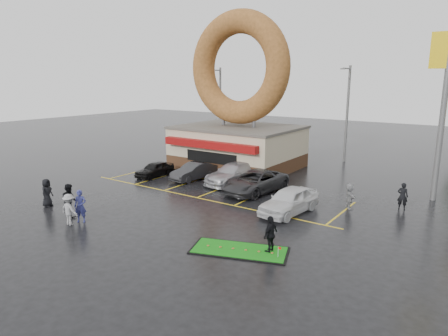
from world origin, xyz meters
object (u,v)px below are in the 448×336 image
Objects in this scene: car_silver at (233,173)px; car_black at (155,169)px; person_cameraman at (271,234)px; person_blue at (80,206)px; streetlight_left at (220,106)px; car_white at (289,201)px; car_grey at (255,182)px; putting_green at (239,250)px; donut_shop at (238,117)px; car_dgrey at (194,171)px; dumpster at (193,152)px; shell_sign at (446,85)px; streetlight_mid at (347,112)px.

car_black is at bearing -155.46° from car_silver.
person_blue is at bearing -73.36° from person_cameraman.
streetlight_left is 23.16m from car_white.
putting_green is at bearing -56.90° from car_grey.
car_white is at bearing -43.18° from donut_shop.
car_grey is at bearing -48.18° from donut_shop.
donut_shop is at bearing -44.78° from streetlight_left.
car_dgrey is at bearing 138.26° from putting_green.
dumpster is 0.37× the size of putting_green.
donut_shop is at bearing -19.62° from dumpster.
shell_sign is at bearing 17.49° from car_black.
car_silver is at bearing -107.81° from streetlight_mid.
car_black is at bearing -117.07° from donut_shop.
streetlight_left is 15.98m from car_silver.
person_blue is at bearing -92.67° from car_silver.
donut_shop is at bearing -138.89° from person_cameraman.
donut_shop reaches higher than car_black.
car_white reaches higher than car_silver.
shell_sign is 24.46m from streetlight_left.
car_black is 0.73× the size of putting_green.
donut_shop reaches higher than dumpster.
shell_sign is at bearing -17.28° from dumpster.
person_blue is at bearing -133.90° from shell_sign.
donut_shop reaches higher than car_white.
car_dgrey is at bearing -92.78° from donut_shop.
car_grey is at bearing 5.41° from car_black.
streetlight_mid is 5.00× the size of dumpster.
putting_green is at bearing -56.44° from donut_shop.
person_cameraman reaches higher than car_dgrey.
car_grey is at bearing 151.97° from car_white.
streetlight_left is 14.04m from streetlight_mid.
car_white is 2.49× the size of person_blue.
streetlight_mid is 5.13× the size of person_cameraman.
car_white is (6.60, -3.90, 0.02)m from car_silver.
car_black is 3.41m from car_dgrey.
person_cameraman is (10.51, 2.53, -0.04)m from person_blue.
car_dgrey is 5.80m from car_grey.
car_grey is 4.79m from car_white.
streetlight_left is 1.00× the size of streetlight_mid.
streetlight_left is (-23.00, 7.92, -2.60)m from shell_sign.
putting_green is (4.47, -8.88, -0.72)m from car_grey.
shell_sign reaches higher than streetlight_mid.
dumpster is at bearing 75.43° from person_blue.
dumpster is (-11.23, 6.82, -0.11)m from car_grey.
car_silver is at bearing -50.43° from streetlight_left.
donut_shop is 7.38× the size of person_blue.
car_dgrey is 10.18m from car_white.
person_cameraman is at bearing -26.20° from car_black.
streetlight_mid reaches higher than dumpster.
person_blue is at bearing -87.65° from donut_shop.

